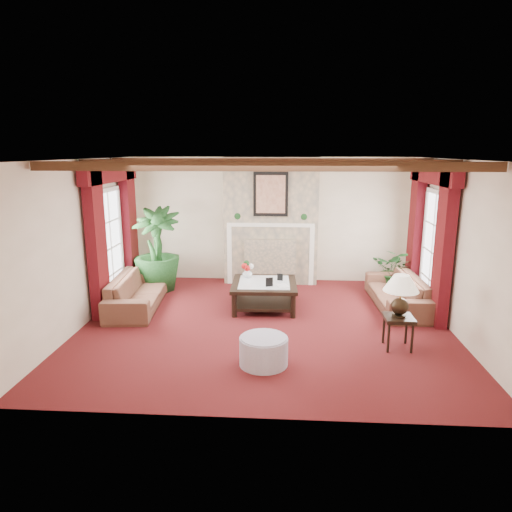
# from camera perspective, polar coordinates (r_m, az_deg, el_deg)

# --- Properties ---
(floor) EXTENTS (6.00, 6.00, 0.00)m
(floor) POSITION_cam_1_polar(r_m,az_deg,el_deg) (7.70, 1.16, -8.52)
(floor) COLOR #45100C
(floor) RESTS_ON ground
(ceiling) EXTENTS (6.00, 6.00, 0.00)m
(ceiling) POSITION_cam_1_polar(r_m,az_deg,el_deg) (7.17, 1.26, 11.99)
(ceiling) COLOR white
(ceiling) RESTS_ON floor
(back_wall) EXTENTS (6.00, 0.02, 2.70)m
(back_wall) POSITION_cam_1_polar(r_m,az_deg,el_deg) (10.02, 1.91, 4.53)
(back_wall) COLOR beige
(back_wall) RESTS_ON ground
(left_wall) EXTENTS (0.02, 5.50, 2.70)m
(left_wall) POSITION_cam_1_polar(r_m,az_deg,el_deg) (8.03, -20.73, 1.55)
(left_wall) COLOR beige
(left_wall) RESTS_ON ground
(right_wall) EXTENTS (0.02, 5.50, 2.70)m
(right_wall) POSITION_cam_1_polar(r_m,az_deg,el_deg) (7.79, 23.84, 0.95)
(right_wall) COLOR beige
(right_wall) RESTS_ON ground
(ceiling_beams) EXTENTS (6.00, 3.00, 0.12)m
(ceiling_beams) POSITION_cam_1_polar(r_m,az_deg,el_deg) (7.17, 1.25, 11.51)
(ceiling_beams) COLOR #341D10
(ceiling_beams) RESTS_ON ceiling
(fireplace) EXTENTS (2.00, 0.52, 2.70)m
(fireplace) POSITION_cam_1_polar(r_m,az_deg,el_deg) (9.71, 1.93, 12.26)
(fireplace) COLOR tan
(fireplace) RESTS_ON ground
(french_door_left) EXTENTS (0.10, 1.10, 2.16)m
(french_door_left) POSITION_cam_1_polar(r_m,az_deg,el_deg) (8.82, -18.30, 7.83)
(french_door_left) COLOR white
(french_door_left) RESTS_ON ground
(french_door_right) EXTENTS (0.10, 1.10, 2.16)m
(french_door_right) POSITION_cam_1_polar(r_m,az_deg,el_deg) (8.61, 21.89, 7.44)
(french_door_right) COLOR white
(french_door_right) RESTS_ON ground
(curtains_left) EXTENTS (0.20, 2.40, 2.55)m
(curtains_left) POSITION_cam_1_polar(r_m,az_deg,el_deg) (8.76, -17.82, 10.59)
(curtains_left) COLOR #490B09
(curtains_left) RESTS_ON ground
(curtains_right) EXTENTS (0.20, 2.40, 2.55)m
(curtains_right) POSITION_cam_1_polar(r_m,az_deg,el_deg) (8.55, 21.42, 10.28)
(curtains_right) COLOR #490B09
(curtains_right) RESTS_ON ground
(sofa_left) EXTENTS (2.14, 0.95, 0.79)m
(sofa_left) POSITION_cam_1_polar(r_m,az_deg,el_deg) (8.67, -14.64, -3.70)
(sofa_left) COLOR #3A0F18
(sofa_left) RESTS_ON ground
(sofa_right) EXTENTS (2.04, 0.70, 0.79)m
(sofa_right) POSITION_cam_1_polar(r_m,az_deg,el_deg) (8.80, 17.27, -3.65)
(sofa_right) COLOR #3A0F18
(sofa_right) RESTS_ON ground
(potted_palm) EXTENTS (1.08, 1.79, 0.96)m
(potted_palm) POSITION_cam_1_polar(r_m,az_deg,el_deg) (9.64, -12.20, -1.37)
(potted_palm) COLOR black
(potted_palm) RESTS_ON ground
(small_plant) EXTENTS (1.63, 1.64, 0.71)m
(small_plant) POSITION_cam_1_polar(r_m,az_deg,el_deg) (9.74, 16.85, -2.27)
(small_plant) COLOR black
(small_plant) RESTS_ON ground
(coffee_table) EXTENTS (1.20, 1.20, 0.48)m
(coffee_table) POSITION_cam_1_polar(r_m,az_deg,el_deg) (8.41, 1.02, -4.91)
(coffee_table) COLOR black
(coffee_table) RESTS_ON ground
(side_table) EXTENTS (0.45, 0.45, 0.49)m
(side_table) POSITION_cam_1_polar(r_m,az_deg,el_deg) (7.06, 17.29, -9.08)
(side_table) COLOR black
(side_table) RESTS_ON ground
(ottoman) EXTENTS (0.66, 0.66, 0.38)m
(ottoman) POSITION_cam_1_polar(r_m,az_deg,el_deg) (6.28, 0.96, -11.81)
(ottoman) COLOR #9892A5
(ottoman) RESTS_ON ground
(table_lamp) EXTENTS (0.50, 0.50, 0.64)m
(table_lamp) POSITION_cam_1_polar(r_m,az_deg,el_deg) (6.87, 17.61, -4.71)
(table_lamp) COLOR black
(table_lamp) RESTS_ON side_table
(flower_vase) EXTENTS (0.24, 0.24, 0.19)m
(flower_vase) POSITION_cam_1_polar(r_m,az_deg,el_deg) (8.63, -1.09, -2.15)
(flower_vase) COLOR silver
(flower_vase) RESTS_ON coffee_table
(book) EXTENTS (0.20, 0.13, 0.26)m
(book) POSITION_cam_1_polar(r_m,az_deg,el_deg) (8.04, 2.71, -3.00)
(book) COLOR black
(book) RESTS_ON coffee_table
(photo_frame_a) EXTENTS (0.13, 0.06, 0.17)m
(photo_frame_a) POSITION_cam_1_polar(r_m,az_deg,el_deg) (8.06, 1.67, -3.31)
(photo_frame_a) COLOR black
(photo_frame_a) RESTS_ON coffee_table
(photo_frame_b) EXTENTS (0.11, 0.05, 0.14)m
(photo_frame_b) POSITION_cam_1_polar(r_m,az_deg,el_deg) (8.43, 3.03, -2.69)
(photo_frame_b) COLOR black
(photo_frame_b) RESTS_ON coffee_table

